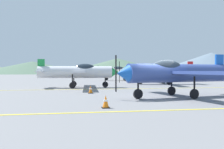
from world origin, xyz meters
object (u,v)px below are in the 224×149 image
Objects in this scene: airplane_far at (162,71)px; car_sedan at (153,74)px; airplane_near at (175,72)px; airplane_back at (122,71)px; traffic_cone_front at (106,102)px; airplane_mid at (78,72)px; traffic_cone_side at (91,89)px.

car_sedan is (6.01, 20.23, -0.73)m from airplane_far.
car_sedan is at bearing 72.96° from airplane_near.
airplane_back is at bearing 85.91° from airplane_near.
airplane_far is 15.85× the size of traffic_cone_front.
airplane_mid is 1.00× the size of airplane_back.
car_sedan is (8.54, 8.61, -0.73)m from airplane_back.
airplane_near is 25.18m from airplane_back.
car_sedan is at bearing 67.70° from traffic_cone_front.
car_sedan is 7.83× the size of traffic_cone_front.
airplane_far is (4.32, 13.50, 0.00)m from airplane_near.
traffic_cone_front is 6.97m from traffic_cone_side.
airplane_far is at bearing -106.55° from car_sedan.
car_sedan is at bearing 62.98° from traffic_cone_side.
airplane_near is 15.82× the size of traffic_cone_side.
traffic_cone_side is at bearing -117.02° from car_sedan.
airplane_mid reaches higher than car_sedan.
airplane_near is 14.18m from airplane_far.
airplane_mid is at bearing 97.04° from traffic_cone_side.
airplane_near is 15.82× the size of traffic_cone_front.
airplane_far is at bearing 21.88° from airplane_mid.
airplane_back is (7.68, 15.72, 0.00)m from airplane_mid.
traffic_cone_side is (-15.47, -30.34, -0.56)m from car_sedan.
airplane_mid is 15.83× the size of traffic_cone_front.
airplane_far and airplane_back have the same top height.
airplane_near is 6.29m from traffic_cone_side.
airplane_mid is 6.19m from traffic_cone_side.
traffic_cone_front is at bearing -118.55° from airplane_far.
airplane_mid is 10.99m from airplane_far.
traffic_cone_side is at bearing 91.38° from traffic_cone_front.
airplane_mid is 1.00× the size of airplane_far.
airplane_near is at bearing -107.04° from car_sedan.
airplane_back is at bearing 72.30° from traffic_cone_side.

